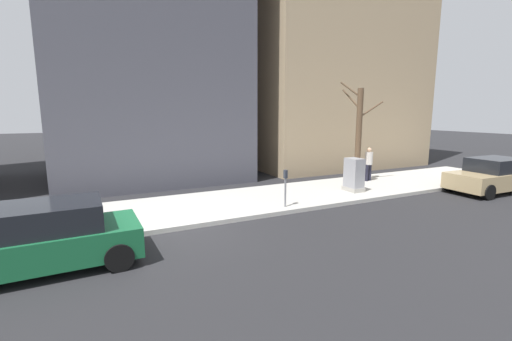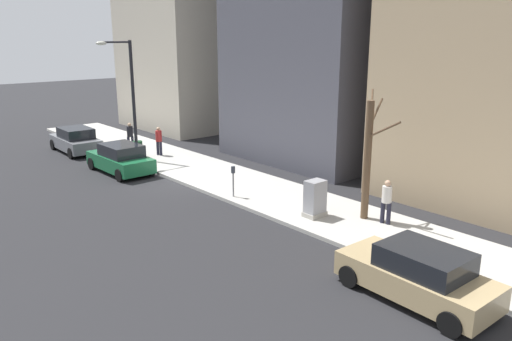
{
  "view_description": "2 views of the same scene",
  "coord_description": "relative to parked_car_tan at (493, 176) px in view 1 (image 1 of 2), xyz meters",
  "views": [
    {
      "loc": [
        -9.83,
        2.25,
        3.52
      ],
      "look_at": [
        0.25,
        -2.72,
        1.6
      ],
      "focal_mm": 24.0,
      "sensor_mm": 36.0,
      "label": 1
    },
    {
      "loc": [
        -12.23,
        -20.15,
        6.87
      ],
      "look_at": [
        1.8,
        -3.92,
        1.06
      ],
      "focal_mm": 35.0,
      "sensor_mm": 36.0,
      "label": 2
    }
  ],
  "objects": [
    {
      "name": "office_tower_left",
      "position": [
        12.24,
        1.23,
        8.72
      ],
      "size": [
        11.33,
        11.33,
        18.92
      ],
      "primitive_type": "cube",
      "color": "tan",
      "rests_on": "ground"
    },
    {
      "name": "pedestrian_near_meter",
      "position": [
        3.8,
        3.67,
        0.35
      ],
      "size": [
        0.36,
        0.4,
        1.66
      ],
      "rotation": [
        0.0,
        0.0,
        4.89
      ],
      "color": "#1E1E2D",
      "rests_on": "sidewalk"
    },
    {
      "name": "ground_plane",
      "position": [
        1.07,
        13.84,
        -0.74
      ],
      "size": [
        120.0,
        120.0,
        0.0
      ],
      "primitive_type": "plane",
      "color": "#232326"
    },
    {
      "name": "sidewalk",
      "position": [
        3.07,
        13.84,
        -0.66
      ],
      "size": [
        4.0,
        36.0,
        0.15
      ],
      "primitive_type": "cube",
      "color": "#B2AFA8",
      "rests_on": "ground"
    },
    {
      "name": "bare_tree",
      "position": [
        3.69,
        4.52,
        1.77
      ],
      "size": [
        1.16,
        1.92,
        4.82
      ],
      "color": "brown",
      "rests_on": "sidewalk"
    },
    {
      "name": "parking_meter",
      "position": [
        1.52,
        9.85,
        0.24
      ],
      "size": [
        0.14,
        0.1,
        1.35
      ],
      "color": "slate",
      "rests_on": "sidewalk"
    },
    {
      "name": "parked_car_green",
      "position": [
        -0.11,
        17.16,
        0.0
      ],
      "size": [
        2.0,
        4.24,
        1.52
      ],
      "rotation": [
        0.0,
        0.0,
        0.02
      ],
      "color": "#196038",
      "rests_on": "ground"
    },
    {
      "name": "parked_car_tan",
      "position": [
        0.0,
        0.0,
        0.0
      ],
      "size": [
        2.04,
        4.26,
        1.52
      ],
      "rotation": [
        0.0,
        0.0,
        -0.03
      ],
      "color": "tan",
      "rests_on": "ground"
    },
    {
      "name": "utility_box",
      "position": [
        2.37,
        5.89,
        0.11
      ],
      "size": [
        0.83,
        0.6,
        1.43
      ],
      "color": "#A8A399",
      "rests_on": "sidewalk"
    }
  ]
}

